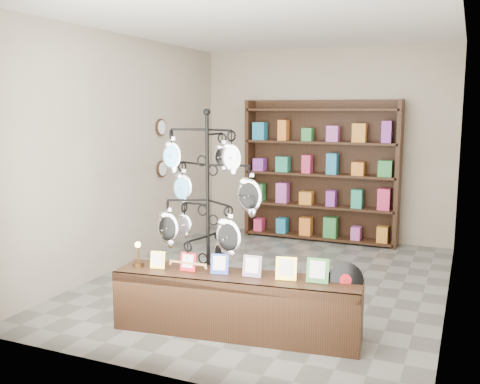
% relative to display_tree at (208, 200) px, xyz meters
% --- Properties ---
extents(ground, '(5.00, 5.00, 0.00)m').
position_rel_display_tree_xyz_m(ground, '(0.14, 1.34, -1.19)').
color(ground, slate).
rests_on(ground, ground).
extents(room_envelope, '(5.00, 5.00, 5.00)m').
position_rel_display_tree_xyz_m(room_envelope, '(0.14, 1.34, 0.66)').
color(room_envelope, '#ACA08A').
rests_on(room_envelope, ground).
extents(display_tree, '(1.06, 0.93, 2.07)m').
position_rel_display_tree_xyz_m(display_tree, '(0.00, 0.00, 0.00)').
color(display_tree, black).
rests_on(display_tree, ground).
extents(front_shelf, '(2.32, 0.74, 0.80)m').
position_rel_display_tree_xyz_m(front_shelf, '(0.39, -0.20, -0.91)').
color(front_shelf, black).
rests_on(front_shelf, ground).
extents(back_shelving, '(2.42, 0.36, 2.20)m').
position_rel_display_tree_xyz_m(back_shelving, '(0.14, 3.63, -0.17)').
color(back_shelving, black).
rests_on(back_shelving, ground).
extents(wall_clocks, '(0.03, 0.24, 0.84)m').
position_rel_display_tree_xyz_m(wall_clocks, '(-1.83, 2.14, 0.31)').
color(wall_clocks, black).
rests_on(wall_clocks, ground).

